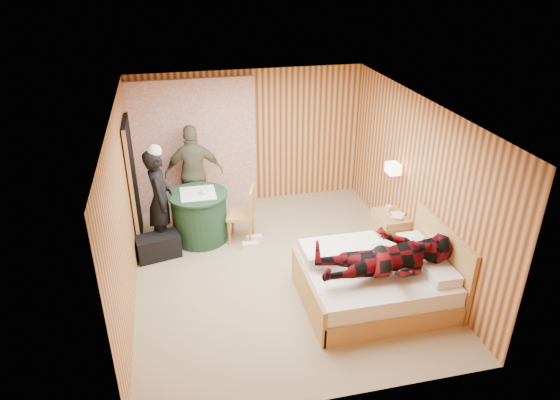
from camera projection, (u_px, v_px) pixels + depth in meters
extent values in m
cube|color=tan|center=(279.00, 270.00, 7.54)|extent=(4.20, 5.00, 0.01)
cube|color=silver|center=(279.00, 108.00, 6.43)|extent=(4.20, 5.00, 0.01)
cube|color=#EAA359|center=(249.00, 138.00, 9.17)|extent=(4.20, 0.02, 2.50)
cube|color=#EAA359|center=(124.00, 211.00, 6.57)|extent=(0.02, 5.00, 2.50)
cube|color=#EAA359|center=(417.00, 182.00, 7.40)|extent=(0.02, 5.00, 2.50)
cube|color=white|center=(195.00, 146.00, 8.93)|extent=(2.20, 0.08, 2.40)
cube|color=black|center=(133.00, 183.00, 7.90)|extent=(0.06, 0.90, 2.05)
cylinder|color=gold|center=(398.00, 168.00, 7.75)|extent=(0.18, 0.04, 0.04)
cube|color=#FFDEB2|center=(393.00, 168.00, 7.74)|extent=(0.18, 0.24, 0.16)
cube|color=tan|center=(374.00, 292.00, 6.82)|extent=(1.88, 1.51, 0.28)
cube|color=white|center=(375.00, 276.00, 6.71)|extent=(1.83, 1.45, 0.24)
cube|color=tan|center=(308.00, 294.00, 6.58)|extent=(0.06, 1.51, 0.53)
cube|color=tan|center=(441.00, 260.00, 6.84)|extent=(0.06, 1.51, 1.03)
cube|color=white|center=(440.00, 273.00, 6.46)|extent=(0.36, 0.52, 0.13)
cube|color=white|center=(415.00, 245.00, 7.08)|extent=(0.36, 0.52, 0.13)
cube|color=white|center=(342.00, 250.00, 6.92)|extent=(1.13, 0.56, 0.17)
cube|color=tan|center=(390.00, 231.00, 8.01)|extent=(0.43, 0.59, 0.59)
cube|color=tan|center=(391.00, 221.00, 7.93)|extent=(0.45, 0.61, 0.03)
cylinder|color=#1B3B27|center=(200.00, 217.00, 8.19)|extent=(0.89, 0.89, 0.81)
cylinder|color=#1B3B27|center=(198.00, 195.00, 8.01)|extent=(0.95, 0.95, 0.03)
cube|color=white|center=(198.00, 193.00, 8.00)|extent=(0.56, 0.56, 0.01)
cube|color=tan|center=(197.00, 197.00, 8.75)|extent=(0.47, 0.47, 0.05)
cube|color=tan|center=(196.00, 180.00, 8.81)|extent=(0.42, 0.09, 0.46)
cylinder|color=tan|center=(187.00, 214.00, 8.69)|extent=(0.04, 0.04, 0.43)
cylinder|color=tan|center=(207.00, 204.00, 9.02)|extent=(0.04, 0.04, 0.43)
cube|color=tan|center=(241.00, 215.00, 8.14)|extent=(0.53, 0.53, 0.05)
cube|color=tan|center=(252.00, 202.00, 8.02)|extent=(0.17, 0.42, 0.46)
cylinder|color=tan|center=(233.00, 223.00, 8.42)|extent=(0.04, 0.04, 0.43)
cylinder|color=tan|center=(250.00, 234.00, 8.08)|extent=(0.04, 0.04, 0.43)
cube|color=black|center=(158.00, 246.00, 7.79)|extent=(0.72, 0.49, 0.37)
cube|color=white|center=(254.00, 239.00, 8.25)|extent=(0.26, 0.13, 0.11)
cube|color=white|center=(250.00, 245.00, 8.06)|extent=(0.26, 0.14, 0.11)
imported|color=black|center=(160.00, 200.00, 7.80)|extent=(0.40, 0.61, 1.67)
imported|color=#686445|center=(194.00, 173.00, 8.68)|extent=(1.02, 0.45, 1.72)
imported|color=#60090F|center=(389.00, 249.00, 6.30)|extent=(0.86, 0.67, 1.77)
imported|color=white|center=(393.00, 215.00, 7.83)|extent=(0.20, 0.25, 0.02)
imported|color=white|center=(393.00, 214.00, 7.82)|extent=(0.27, 0.28, 0.02)
imported|color=white|center=(388.00, 208.00, 7.97)|extent=(0.11, 0.11, 0.09)
imported|color=white|center=(204.00, 191.00, 7.95)|extent=(0.16, 0.16, 0.10)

